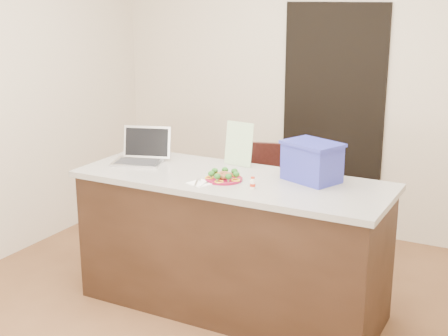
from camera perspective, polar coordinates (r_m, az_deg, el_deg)
The scene contains 16 objects.
ground at distance 4.17m, azimuth -0.97°, elevation -13.95°, with size 4.00×4.00×0.00m, color brown.
room_shell at distance 3.66m, azimuth -1.09°, elevation 8.72°, with size 4.00×4.00×4.00m.
doorway at distance 5.52m, azimuth 9.87°, elevation 4.30°, with size 0.90×0.02×2.00m, color black.
island at distance 4.17m, azimuth 0.66°, elevation -6.90°, with size 2.06×0.76×0.92m.
plate at distance 3.95m, azimuth -0.01°, elevation -1.00°, with size 0.24×0.24×0.02m.
meatballs at distance 3.95m, azimuth -0.03°, elevation -0.67°, with size 0.10×0.10×0.04m.
broccoli at distance 3.94m, azimuth -0.01°, elevation -0.47°, with size 0.20×0.20×0.04m.
pepper_rings at distance 3.95m, azimuth -0.01°, elevation -0.88°, with size 0.23×0.23×0.01m.
napkin at distance 3.89m, azimuth -2.15°, elevation -1.40°, with size 0.13×0.13×0.01m, color white.
fork at distance 3.90m, azimuth -2.35°, elevation -1.25°, with size 0.06×0.15×0.00m.
knife at distance 3.86m, azimuth -1.88°, elevation -1.43°, with size 0.03×0.17×0.01m.
yogurt_bottle at distance 3.78m, azimuth 2.64°, elevation -1.45°, with size 0.03×0.03×0.07m.
laptop at distance 4.42m, azimuth -7.48°, elevation 1.41°, with size 0.40×0.37×0.24m.
leaflet at distance 4.27m, azimuth 1.37°, elevation 2.22°, with size 0.21×0.00×0.30m, color white.
blue_box at distance 3.95m, azimuth 8.05°, elevation 0.60°, with size 0.42×0.36×0.25m.
chair at distance 4.95m, azimuth 2.47°, elevation -2.41°, with size 0.51×0.51×0.93m.
Camera 1 is at (1.76, -3.18, 2.05)m, focal length 50.00 mm.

